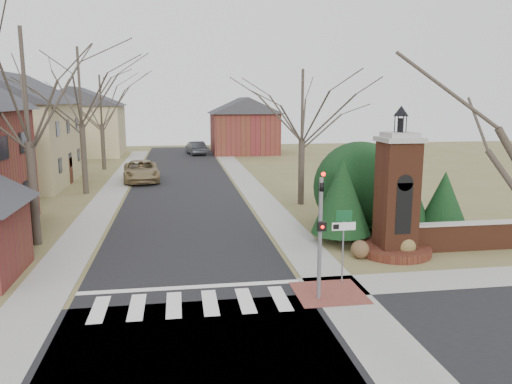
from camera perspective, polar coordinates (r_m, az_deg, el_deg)
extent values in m
plane|color=brown|center=(16.45, -7.23, -13.68)|extent=(120.00, 120.00, 0.00)
cube|color=black|center=(37.61, -8.28, 0.14)|extent=(8.00, 70.00, 0.01)
cube|color=black|center=(13.76, -6.82, -18.76)|extent=(120.00, 8.00, 0.01)
cube|color=silver|center=(17.18, -7.32, -12.56)|extent=(8.00, 2.20, 0.02)
cube|color=silver|center=(18.57, -7.46, -10.75)|extent=(8.00, 0.35, 0.02)
cube|color=gray|center=(38.01, -0.42, 0.36)|extent=(2.00, 60.00, 0.02)
cube|color=gray|center=(37.93, -16.15, -0.08)|extent=(2.00, 60.00, 0.02)
cube|color=brown|center=(18.09, 8.35, -11.35)|extent=(2.40, 2.40, 0.02)
cylinder|color=slate|center=(16.92, 7.31, -5.41)|extent=(0.14, 0.14, 4.20)
imported|color=black|center=(16.49, 7.47, 1.12)|extent=(0.15, 0.18, 0.90)
sphere|color=#FF0C05|center=(16.24, 7.71, 2.04)|extent=(0.14, 0.14, 0.14)
cube|color=black|center=(16.62, 7.53, -3.91)|extent=(0.28, 0.16, 0.30)
sphere|color=#FF0C05|center=(16.54, 7.61, -3.99)|extent=(0.11, 0.11, 0.11)
cylinder|color=slate|center=(18.80, 9.90, -6.38)|extent=(0.06, 0.06, 2.60)
cube|color=silver|center=(18.56, 10.00, -3.89)|extent=(0.90, 0.03, 0.30)
cube|color=black|center=(18.45, 9.13, -3.95)|extent=(0.22, 0.02, 0.18)
cube|color=#0F4923|center=(18.46, 10.04, -2.69)|extent=(0.60, 0.03, 0.40)
cylinder|color=#562A19|center=(23.02, 15.48, -6.37)|extent=(3.20, 3.20, 0.36)
cube|color=#562A19|center=(22.47, 15.77, -0.70)|extent=(1.50, 1.50, 5.00)
cube|color=black|center=(21.89, 16.51, -1.83)|extent=(0.70, 0.10, 2.20)
cube|color=gray|center=(22.13, 16.10, 5.79)|extent=(1.70, 1.70, 0.20)
cube|color=gray|center=(22.12, 16.13, 6.31)|extent=(1.30, 1.30, 0.20)
cylinder|color=black|center=(22.10, 16.18, 7.34)|extent=(0.20, 0.20, 0.60)
cone|color=black|center=(22.07, 16.26, 8.90)|extent=(0.64, 0.64, 0.45)
cube|color=#562A19|center=(25.07, 24.98, -4.61)|extent=(7.50, 0.40, 1.20)
cube|color=gray|center=(24.92, 25.09, -3.16)|extent=(7.50, 0.50, 0.10)
cube|color=tan|center=(44.17, -26.34, 4.87)|extent=(9.00, 12.00, 6.40)
cube|color=tan|center=(64.19, -19.51, 6.61)|extent=(10.00, 8.00, 6.00)
cube|color=tan|center=(63.09, -22.53, 9.99)|extent=(0.75, 0.75, 3.08)
cube|color=maroon|center=(63.69, -1.39, 6.73)|extent=(8.00, 8.00, 5.00)
cube|color=maroon|center=(61.71, -3.30, 9.75)|extent=(0.75, 0.75, 2.80)
cylinder|color=#473D33|center=(24.14, 9.62, -5.17)|extent=(0.20, 0.20, 0.50)
cone|color=black|center=(23.67, 9.78, -0.39)|extent=(2.80, 2.80, 3.60)
cylinder|color=#473D33|center=(26.41, 15.62, -4.05)|extent=(0.20, 0.20, 0.50)
cone|color=black|center=(25.93, 15.88, 0.98)|extent=(3.40, 3.40, 4.20)
cylinder|color=#473D33|center=(26.44, 20.48, -4.31)|extent=(0.20, 0.20, 0.50)
cone|color=black|center=(26.09, 20.71, -0.81)|extent=(2.40, 2.40, 2.80)
sphere|color=black|center=(26.57, 11.75, 0.95)|extent=(4.80, 4.80, 4.80)
cylinder|color=#473D33|center=(25.29, -24.08, -0.20)|extent=(0.40, 0.40, 4.83)
cylinder|color=#473D33|center=(37.84, -19.06, 3.58)|extent=(0.40, 0.40, 5.04)
cylinder|color=#473D33|center=(50.72, -17.07, 4.96)|extent=(0.40, 0.40, 4.41)
cylinder|color=#473D33|center=(32.31, 5.20, 2.27)|extent=(0.40, 0.40, 4.20)
imported|color=olive|center=(42.62, -12.98, 2.35)|extent=(3.37, 6.40, 1.71)
imported|color=#33363A|center=(62.45, -6.90, 5.03)|extent=(2.56, 5.20, 1.64)
sphere|color=brown|center=(21.95, 11.80, -6.44)|extent=(0.80, 0.80, 0.80)
sphere|color=brown|center=(22.71, 16.63, -5.83)|extent=(0.99, 0.99, 0.99)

